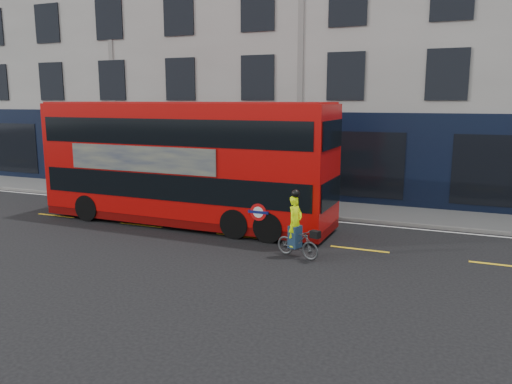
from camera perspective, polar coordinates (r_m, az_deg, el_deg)
The scene contains 8 objects.
ground at distance 15.57m, azimuth -4.03°, elevation -6.43°, with size 120.00×120.00×0.00m, color black.
pavement at distance 21.39m, azimuth 3.66°, elevation -1.57°, with size 60.00×3.00×0.12m, color gray.
kerb at distance 20.01m, azimuth 2.29°, elevation -2.39°, with size 60.00×0.12×0.13m, color gray.
building_terrace at distance 27.28m, azimuth 8.35°, elevation 16.63°, with size 50.00×10.07×15.00m.
road_edge_line at distance 19.75m, azimuth 1.99°, elevation -2.75°, with size 58.00×0.10×0.01m, color silver.
lane_dashes at distance 16.87m, azimuth -1.78°, elevation -5.05°, with size 58.00×0.12×0.01m, color yellow, non-canonical shape.
bus at distance 18.36m, azimuth -8.12°, elevation 3.38°, with size 11.11×2.77×4.45m.
cyclist at distance 14.54m, azimuth 4.68°, elevation -4.88°, with size 1.50×0.84×2.00m.
Camera 1 is at (6.61, -13.35, 4.52)m, focal length 35.00 mm.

